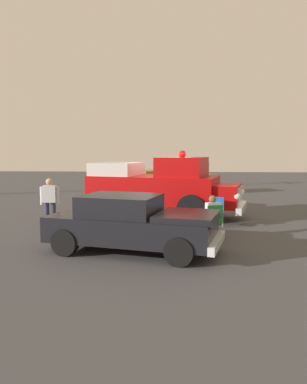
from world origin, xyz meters
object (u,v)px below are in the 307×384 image
object	(u,v)px
vintage_fire_truck	(159,186)
lawn_chair_spare	(116,217)
classic_hot_rod	(133,223)
spectator_seated	(211,215)
lawn_chair_by_car	(216,210)
spectator_standing	(50,200)
parked_pickup	(177,177)
lawn_chair_near_truck	(213,219)

from	to	relation	value
vintage_fire_truck	lawn_chair_spare	world-z (taller)	vintage_fire_truck
classic_hot_rod	spectator_seated	world-z (taller)	classic_hot_rod
lawn_chair_by_car	spectator_seated	world-z (taller)	spectator_seated
lawn_chair_spare	classic_hot_rod	bearing A→B (deg)	-66.53
vintage_fire_truck	classic_hot_rod	distance (m)	5.29
lawn_chair_by_car	spectator_standing	bearing A→B (deg)	-174.22
classic_hot_rod	spectator_seated	distance (m)	2.70
vintage_fire_truck	parked_pickup	world-z (taller)	vintage_fire_truck
spectator_seated	lawn_chair_spare	bearing A→B (deg)	-179.97
parked_pickup	lawn_chair_near_truck	world-z (taller)	parked_pickup
classic_hot_rod	lawn_chair_near_truck	world-z (taller)	classic_hot_rod
spectator_standing	lawn_chair_by_car	bearing A→B (deg)	5.78
classic_hot_rod	spectator_seated	size ratio (longest dim) A/B	3.62
vintage_fire_truck	parked_pickup	distance (m)	7.65
lawn_chair_near_truck	classic_hot_rod	bearing A→B (deg)	-144.69
vintage_fire_truck	lawn_chair_by_car	bearing A→B (deg)	-43.86
lawn_chair_spare	lawn_chair_by_car	bearing A→B (deg)	27.80
lawn_chair_near_truck	spectator_seated	xyz separation A→B (m)	(-0.05, 0.12, 0.11)
lawn_chair_spare	lawn_chair_near_truck	bearing A→B (deg)	-2.39
lawn_chair_spare	spectator_seated	world-z (taller)	spectator_seated
spectator_standing	vintage_fire_truck	bearing A→B (deg)	35.34
lawn_chair_near_truck	spectator_seated	size ratio (longest dim) A/B	0.79
spectator_seated	spectator_standing	xyz separation A→B (m)	(-5.22, 1.10, 0.27)
parked_pickup	lawn_chair_by_car	world-z (taller)	parked_pickup
classic_hot_rod	parked_pickup	size ratio (longest dim) A/B	0.92
vintage_fire_truck	spectator_seated	bearing A→B (deg)	-64.62
lawn_chair_by_car	spectator_seated	bearing A→B (deg)	-100.47
lawn_chair_spare	parked_pickup	bearing A→B (deg)	80.74
parked_pickup	spectator_seated	distance (m)	11.26
classic_hot_rod	spectator_seated	bearing A→B (deg)	38.06
lawn_chair_by_car	lawn_chair_spare	world-z (taller)	same
vintage_fire_truck	spectator_standing	xyz separation A→B (m)	(-3.51, -2.49, -0.23)
vintage_fire_truck	spectator_seated	size ratio (longest dim) A/B	4.89
lawn_chair_near_truck	vintage_fire_truck	bearing A→B (deg)	115.29
classic_hot_rod	lawn_chair_near_truck	distance (m)	2.67
lawn_chair_by_car	spectator_seated	distance (m)	1.69
classic_hot_rod	lawn_chair_near_truck	bearing A→B (deg)	35.31
classic_hot_rod	parked_pickup	bearing A→B (deg)	85.09
parked_pickup	spectator_standing	size ratio (longest dim) A/B	3.04
lawn_chair_near_truck	lawn_chair_by_car	size ratio (longest dim) A/B	1.00
vintage_fire_truck	parked_pickup	bearing A→B (deg)	84.85
parked_pickup	spectator_seated	size ratio (longest dim) A/B	3.95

